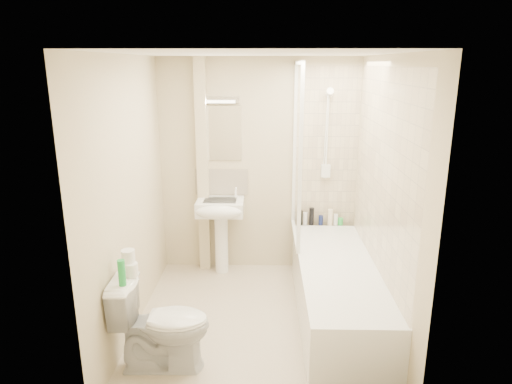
{
  "coord_description": "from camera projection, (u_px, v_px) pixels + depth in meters",
  "views": [
    {
      "loc": [
        0.08,
        -3.75,
        2.33
      ],
      "look_at": [
        -0.0,
        0.2,
        1.21
      ],
      "focal_mm": 32.0,
      "sensor_mm": 36.0,
      "label": 1
    }
  ],
  "objects": [
    {
      "name": "floor",
      "position": [
        256.0,
        322.0,
        4.25
      ],
      "size": [
        2.5,
        2.5,
        0.0
      ],
      "primitive_type": "plane",
      "color": "beige",
      "rests_on": "ground"
    },
    {
      "name": "wall_back",
      "position": [
        258.0,
        167.0,
        5.12
      ],
      "size": [
        2.2,
        0.02,
        2.4
      ],
      "primitive_type": "cube",
      "color": "beige",
      "rests_on": "ground"
    },
    {
      "name": "wall_left",
      "position": [
        129.0,
        198.0,
        3.94
      ],
      "size": [
        0.02,
        2.5,
        2.4
      ],
      "primitive_type": "cube",
      "color": "beige",
      "rests_on": "ground"
    },
    {
      "name": "wall_right",
      "position": [
        385.0,
        200.0,
        3.9
      ],
      "size": [
        0.02,
        2.5,
        2.4
      ],
      "primitive_type": "cube",
      "color": "beige",
      "rests_on": "ground"
    },
    {
      "name": "ceiling",
      "position": [
        256.0,
        53.0,
        3.59
      ],
      "size": [
        2.2,
        2.5,
        0.02
      ],
      "primitive_type": "cube",
      "color": "white",
      "rests_on": "wall_back"
    },
    {
      "name": "tile_back",
      "position": [
        326.0,
        148.0,
        5.03
      ],
      "size": [
        0.7,
        0.01,
        1.75
      ],
      "primitive_type": "cube",
      "color": "beige",
      "rests_on": "wall_back"
    },
    {
      "name": "tile_right",
      "position": [
        383.0,
        172.0,
        3.92
      ],
      "size": [
        0.01,
        2.1,
        1.75
      ],
      "primitive_type": "cube",
      "color": "beige",
      "rests_on": "wall_right"
    },
    {
      "name": "pipe_boxing",
      "position": [
        203.0,
        168.0,
        5.08
      ],
      "size": [
        0.12,
        0.12,
        2.4
      ],
      "primitive_type": "cube",
      "color": "beige",
      "rests_on": "ground"
    },
    {
      "name": "splashback",
      "position": [
        222.0,
        182.0,
        5.17
      ],
      "size": [
        0.6,
        0.02,
        0.3
      ],
      "primitive_type": "cube",
      "color": "beige",
      "rests_on": "wall_back"
    },
    {
      "name": "mirror",
      "position": [
        221.0,
        134.0,
        5.02
      ],
      "size": [
        0.46,
        0.01,
        0.6
      ],
      "primitive_type": "cube",
      "color": "white",
      "rests_on": "wall_back"
    },
    {
      "name": "strip_light",
      "position": [
        220.0,
        100.0,
        4.89
      ],
      "size": [
        0.42,
        0.07,
        0.07
      ],
      "primitive_type": "cube",
      "color": "silver",
      "rests_on": "wall_back"
    },
    {
      "name": "bathtub",
      "position": [
        337.0,
        291.0,
        4.23
      ],
      "size": [
        0.7,
        2.1,
        0.55
      ],
      "color": "white",
      "rests_on": "ground"
    },
    {
      "name": "shower_screen",
      "position": [
        297.0,
        153.0,
        4.61
      ],
      "size": [
        0.04,
        0.92,
        1.8
      ],
      "color": "white",
      "rests_on": "bathtub"
    },
    {
      "name": "shower_fixture",
      "position": [
        327.0,
        138.0,
        4.96
      ],
      "size": [
        0.1,
        0.16,
        0.99
      ],
      "color": "white",
      "rests_on": "wall_back"
    },
    {
      "name": "pedestal_sink",
      "position": [
        220.0,
        216.0,
        5.04
      ],
      "size": [
        0.52,
        0.48,
        0.99
      ],
      "color": "white",
      "rests_on": "ground"
    },
    {
      "name": "bottle_black_a",
      "position": [
        300.0,
        218.0,
        5.18
      ],
      "size": [
        0.06,
        0.06,
        0.17
      ],
      "primitive_type": "cylinder",
      "color": "black",
      "rests_on": "bathtub"
    },
    {
      "name": "bottle_white_a",
      "position": [
        305.0,
        219.0,
        5.18
      ],
      "size": [
        0.05,
        0.05,
        0.15
      ],
      "primitive_type": "cylinder",
      "color": "silver",
      "rests_on": "bathtub"
    },
    {
      "name": "bottle_black_b",
      "position": [
        312.0,
        216.0,
        5.17
      ],
      "size": [
        0.05,
        0.05,
        0.2
      ],
      "primitive_type": "cylinder",
      "color": "black",
      "rests_on": "bathtub"
    },
    {
      "name": "bottle_blue",
      "position": [
        321.0,
        220.0,
        5.18
      ],
      "size": [
        0.05,
        0.05,
        0.11
      ],
      "primitive_type": "cylinder",
      "color": "#121B4F",
      "rests_on": "bathtub"
    },
    {
      "name": "bottle_cream",
      "position": [
        330.0,
        217.0,
        5.17
      ],
      "size": [
        0.06,
        0.06,
        0.19
      ],
      "primitive_type": "cylinder",
      "color": "#F6E4BE",
      "rests_on": "bathtub"
    },
    {
      "name": "bottle_white_b",
      "position": [
        336.0,
        220.0,
        5.18
      ],
      "size": [
        0.05,
        0.05,
        0.13
      ],
      "primitive_type": "cylinder",
      "color": "white",
      "rests_on": "bathtub"
    },
    {
      "name": "bottle_green",
      "position": [
        341.0,
        222.0,
        5.18
      ],
      "size": [
        0.06,
        0.06,
        0.08
      ],
      "primitive_type": "cylinder",
      "color": "green",
      "rests_on": "bathtub"
    },
    {
      "name": "toilet",
      "position": [
        162.0,
        324.0,
        3.54
      ],
      "size": [
        0.45,
        0.75,
        0.75
      ],
      "primitive_type": "imported",
      "rotation": [
        0.0,
        0.0,
        1.59
      ],
      "color": "white",
      "rests_on": "ground"
    },
    {
      "name": "toilet_roll_lower",
      "position": [
        132.0,
        270.0,
        3.49
      ],
      "size": [
        0.1,
        0.1,
        0.1
      ],
      "primitive_type": "cylinder",
      "color": "white",
      "rests_on": "toilet"
    },
    {
      "name": "toilet_roll_upper",
      "position": [
        128.0,
        256.0,
        3.5
      ],
      "size": [
        0.1,
        0.1,
        0.1
      ],
      "primitive_type": "cylinder",
      "color": "white",
      "rests_on": "toilet_roll_lower"
    },
    {
      "name": "green_bottle",
      "position": [
        122.0,
        273.0,
        3.33
      ],
      "size": [
        0.05,
        0.05,
        0.2
      ],
      "primitive_type": "cylinder",
      "color": "green",
      "rests_on": "toilet"
    }
  ]
}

